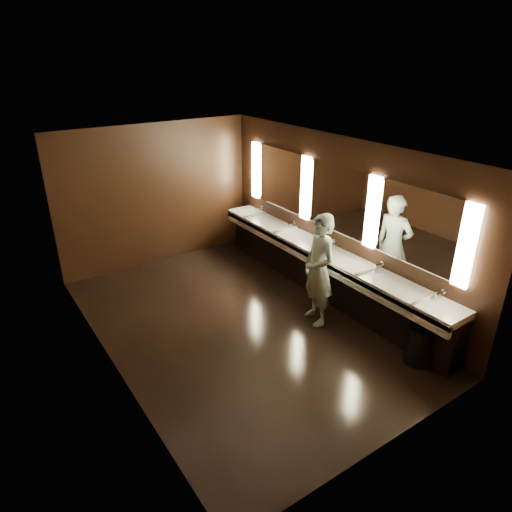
{
  "coord_description": "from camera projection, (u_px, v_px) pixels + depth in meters",
  "views": [
    {
      "loc": [
        -3.28,
        -5.31,
        4.07
      ],
      "look_at": [
        0.34,
        0.0,
        1.13
      ],
      "focal_mm": 32.0,
      "sensor_mm": 36.0,
      "label": 1
    }
  ],
  "objects": [
    {
      "name": "floor",
      "position": [
        239.0,
        324.0,
        7.36
      ],
      "size": [
        6.0,
        6.0,
        0.0
      ],
      "primitive_type": "plane",
      "color": "black",
      "rests_on": "ground"
    },
    {
      "name": "ceiling",
      "position": [
        236.0,
        150.0,
        6.19
      ],
      "size": [
        4.0,
        6.0,
        0.02
      ],
      "primitive_type": "cube",
      "color": "#2D2D2B",
      "rests_on": "wall_back"
    },
    {
      "name": "wall_back",
      "position": [
        157.0,
        195.0,
        9.03
      ],
      "size": [
        4.0,
        0.02,
        2.8
      ],
      "primitive_type": "cube",
      "color": "black",
      "rests_on": "floor"
    },
    {
      "name": "wall_front",
      "position": [
        398.0,
        343.0,
        4.52
      ],
      "size": [
        4.0,
        0.02,
        2.8
      ],
      "primitive_type": "cube",
      "color": "black",
      "rests_on": "floor"
    },
    {
      "name": "wall_left",
      "position": [
        103.0,
        280.0,
        5.75
      ],
      "size": [
        0.02,
        6.0,
        2.8
      ],
      "primitive_type": "cube",
      "color": "black",
      "rests_on": "floor"
    },
    {
      "name": "wall_right",
      "position": [
        336.0,
        219.0,
        7.8
      ],
      "size": [
        0.02,
        6.0,
        2.8
      ],
      "primitive_type": "cube",
      "color": "black",
      "rests_on": "floor"
    },
    {
      "name": "sink_counter",
      "position": [
        324.0,
        269.0,
        8.07
      ],
      "size": [
        0.55,
        5.4,
        1.01
      ],
      "color": "black",
      "rests_on": "floor"
    },
    {
      "name": "mirror_band",
      "position": [
        337.0,
        199.0,
        7.64
      ],
      "size": [
        0.06,
        5.03,
        1.15
      ],
      "color": "#FAEEBE",
      "rests_on": "wall_right"
    },
    {
      "name": "person",
      "position": [
        319.0,
        270.0,
        7.09
      ],
      "size": [
        0.57,
        0.74,
        1.83
      ],
      "primitive_type": "imported",
      "rotation": [
        0.0,
        0.0,
        -1.78
      ],
      "color": "#89C0CC",
      "rests_on": "floor"
    },
    {
      "name": "trash_bin",
      "position": [
        419.0,
        345.0,
        6.37
      ],
      "size": [
        0.42,
        0.42,
        0.56
      ],
      "primitive_type": "cylinder",
      "rotation": [
        0.0,
        0.0,
        0.18
      ],
      "color": "black",
      "rests_on": "floor"
    }
  ]
}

